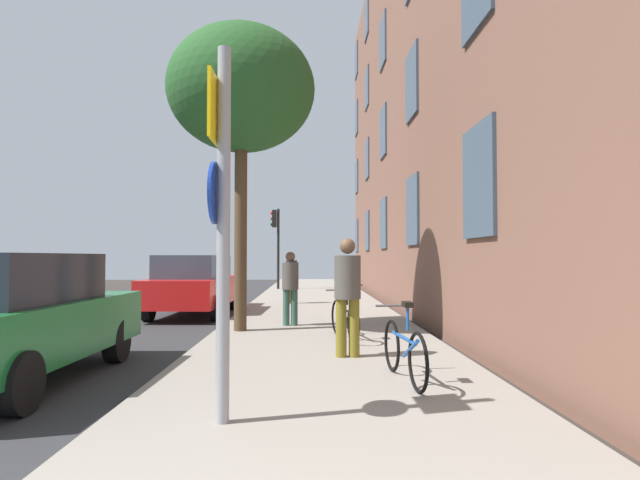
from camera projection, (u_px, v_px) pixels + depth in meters
ground_plane at (199, 310)px, 15.61m from camera, size 41.80×41.80×0.00m
road_asphalt at (128, 310)px, 15.56m from camera, size 7.00×38.00×0.01m
sidewalk at (316, 308)px, 15.68m from camera, size 4.20×38.00×0.12m
building_facade at (404, 81)px, 15.46m from camera, size 0.56×27.00×13.54m
sign_post at (221, 208)px, 4.69m from camera, size 0.16×0.60×3.36m
traffic_light at (276, 234)px, 24.14m from camera, size 0.43×0.24×3.69m
tree_near at (241, 91)px, 10.57m from camera, size 2.97×2.97×6.12m
bicycle_0 at (404, 350)px, 6.17m from camera, size 0.42×1.74×0.95m
bicycle_1 at (345, 318)px, 9.38m from camera, size 0.53×1.69×0.95m
bicycle_2 at (354, 307)px, 11.65m from camera, size 0.42×1.66×0.92m
pedestrian_0 at (348, 289)px, 7.71m from camera, size 0.45×0.45×1.74m
pedestrian_1 at (290, 283)px, 11.24m from camera, size 0.43×0.43×1.58m
pedestrian_2 at (291, 275)px, 16.58m from camera, size 0.39×0.39×1.59m
car_0 at (12, 317)px, 6.46m from camera, size 1.84×4.17×1.62m
car_1 at (195, 284)px, 14.19m from camera, size 1.99×4.48×1.62m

